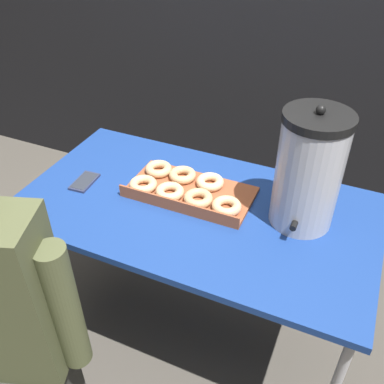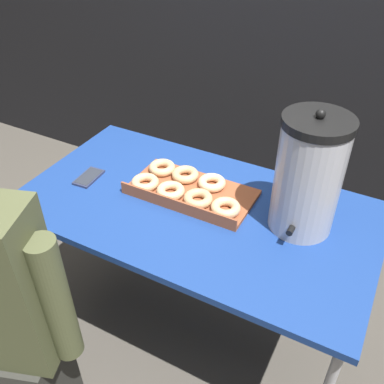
% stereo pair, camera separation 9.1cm
% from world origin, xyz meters
% --- Properties ---
extents(ground_plane, '(12.00, 12.00, 0.00)m').
position_xyz_m(ground_plane, '(0.00, 0.00, 0.00)').
color(ground_plane, '#4C473F').
extents(back_wall, '(6.00, 0.11, 2.42)m').
position_xyz_m(back_wall, '(0.00, 1.11, 1.22)').
color(back_wall, black).
rests_on(back_wall, ground).
extents(folding_table, '(1.35, 0.74, 0.76)m').
position_xyz_m(folding_table, '(0.00, 0.00, 0.71)').
color(folding_table, navy).
rests_on(folding_table, ground).
extents(donut_box, '(0.49, 0.27, 0.05)m').
position_xyz_m(donut_box, '(-0.06, 0.05, 0.79)').
color(donut_box, brown).
rests_on(donut_box, folding_table).
extents(coffee_urn, '(0.23, 0.26, 0.45)m').
position_xyz_m(coffee_urn, '(0.38, 0.08, 0.98)').
color(coffee_urn, '#B7B7BC').
rests_on(coffee_urn, folding_table).
extents(cell_phone, '(0.08, 0.14, 0.01)m').
position_xyz_m(cell_phone, '(-0.47, -0.05, 0.77)').
color(cell_phone, '#2D334C').
rests_on(cell_phone, folding_table).
extents(person_seated, '(0.54, 0.32, 1.29)m').
position_xyz_m(person_seated, '(-0.38, -0.67, 0.62)').
color(person_seated, '#33332D').
rests_on(person_seated, ground).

